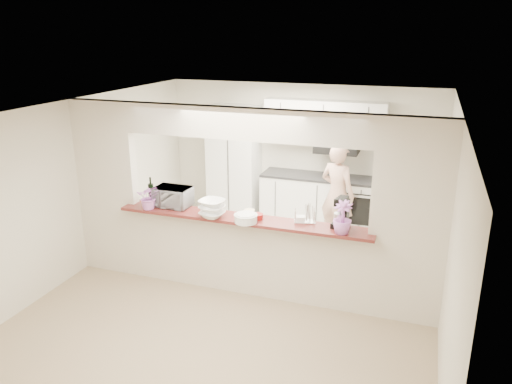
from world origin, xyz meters
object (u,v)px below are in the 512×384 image
at_px(refrigerator, 415,191).
at_px(person, 337,195).
at_px(toaster_oven, 173,197).
at_px(stand_mixer, 341,213).

distance_m(refrigerator, person, 1.34).
height_order(toaster_oven, person, person).
bearing_deg(stand_mixer, person, 101.21).
height_order(refrigerator, stand_mixer, refrigerator).
bearing_deg(refrigerator, stand_mixer, -107.12).
relative_size(toaster_oven, person, 0.29).
bearing_deg(toaster_oven, stand_mixer, 1.05).
height_order(refrigerator, person, refrigerator).
distance_m(refrigerator, stand_mixer, 2.74).
bearing_deg(person, toaster_oven, 70.29).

